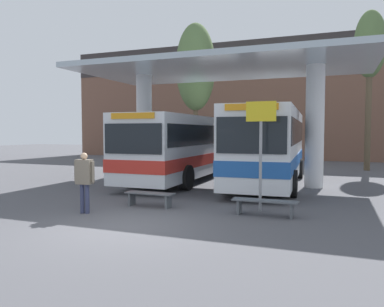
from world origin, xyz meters
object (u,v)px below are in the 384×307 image
transit_bus_left_bay (189,145)px  pedestrian_waiting (84,176)px  waiting_bench_near_pillar (150,196)px  waiting_bench_mid_platform (265,204)px  info_sign_platform (261,134)px  poplar_tree_behind_left (196,68)px  transit_bus_center_bay (269,144)px  poplar_tree_behind_right (370,48)px

transit_bus_left_bay → pedestrian_waiting: 8.73m
waiting_bench_near_pillar → waiting_bench_mid_platform: bearing=0.0°
transit_bus_left_bay → info_sign_platform: bearing=126.4°
poplar_tree_behind_left → pedestrian_waiting: bearing=-81.5°
transit_bus_center_bay → poplar_tree_behind_left: size_ratio=1.04×
info_sign_platform → pedestrian_waiting: size_ratio=1.85×
info_sign_platform → poplar_tree_behind_left: size_ratio=0.33×
pedestrian_waiting → poplar_tree_behind_right: 19.78m
waiting_bench_mid_platform → poplar_tree_behind_left: (-7.37, 14.08, 6.53)m
poplar_tree_behind_right → pedestrian_waiting: bearing=-117.8°
waiting_bench_mid_platform → pedestrian_waiting: bearing=-163.0°
info_sign_platform → pedestrian_waiting: (-4.77, -2.19, -1.25)m
transit_bus_center_bay → poplar_tree_behind_right: 11.20m
waiting_bench_mid_platform → poplar_tree_behind_right: poplar_tree_behind_right is taller
transit_bus_center_bay → waiting_bench_near_pillar: size_ratio=6.34×
waiting_bench_mid_platform → pedestrian_waiting: pedestrian_waiting is taller
waiting_bench_near_pillar → pedestrian_waiting: bearing=-131.1°
info_sign_platform → poplar_tree_behind_right: poplar_tree_behind_right is taller
transit_bus_left_bay → waiting_bench_mid_platform: (5.13, -7.16, -1.41)m
poplar_tree_behind_left → waiting_bench_mid_platform: bearing=-62.4°
transit_bus_left_bay → info_sign_platform: 8.15m
transit_bus_center_bay → pedestrian_waiting: transit_bus_center_bay is taller
pedestrian_waiting → poplar_tree_behind_left: 16.82m
poplar_tree_behind_right → poplar_tree_behind_left: bearing=-175.3°
transit_bus_center_bay → poplar_tree_behind_right: poplar_tree_behind_right is taller
poplar_tree_behind_right → waiting_bench_mid_platform: bearing=-103.9°
info_sign_platform → poplar_tree_behind_left: (-7.10, 13.43, 4.53)m
waiting_bench_mid_platform → pedestrian_waiting: size_ratio=1.05×
poplar_tree_behind_left → transit_bus_left_bay: bearing=-72.1°
waiting_bench_mid_platform → pedestrian_waiting: (-5.03, -1.54, 0.75)m
waiting_bench_near_pillar → transit_bus_left_bay: bearing=101.4°
waiting_bench_mid_platform → info_sign_platform: size_ratio=0.56×
transit_bus_center_bay → info_sign_platform: bearing=94.2°
transit_bus_center_bay → waiting_bench_mid_platform: bearing=95.7°
transit_bus_center_bay → poplar_tree_behind_right: (4.67, 8.46, 5.66)m
transit_bus_center_bay → waiting_bench_mid_platform: transit_bus_center_bay is taller
transit_bus_left_bay → poplar_tree_behind_left: poplar_tree_behind_left is taller
transit_bus_center_bay → pedestrian_waiting: size_ratio=5.79×
poplar_tree_behind_left → waiting_bench_near_pillar: bearing=-75.3°
pedestrian_waiting → waiting_bench_near_pillar: bearing=43.7°
transit_bus_center_bay → waiting_bench_mid_platform: 6.78m
waiting_bench_mid_platform → info_sign_platform: (-0.26, 0.65, 2.00)m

